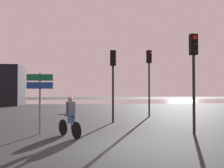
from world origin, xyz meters
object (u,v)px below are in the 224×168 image
(traffic_light_far_right, at_px, (149,71))
(traffic_light_near_right, at_px, (194,64))
(direction_sign_post, at_px, (40,92))
(cyclist, at_px, (70,117))
(traffic_light_center, at_px, (113,72))

(traffic_light_far_right, height_order, traffic_light_near_right, traffic_light_far_right)
(direction_sign_post, relative_size, cyclist, 1.60)
(traffic_light_center, height_order, traffic_light_near_right, traffic_light_near_right)
(direction_sign_post, bearing_deg, traffic_light_center, -135.89)
(traffic_light_center, bearing_deg, direction_sign_post, 44.43)
(traffic_light_far_right, distance_m, traffic_light_near_right, 7.04)
(traffic_light_near_right, distance_m, direction_sign_post, 6.68)
(traffic_light_center, relative_size, cyclist, 2.58)
(traffic_light_near_right, xyz_separation_m, cyclist, (-5.22, -0.20, -2.17))
(traffic_light_center, bearing_deg, traffic_light_far_right, -135.11)
(traffic_light_near_right, height_order, cyclist, traffic_light_near_right)
(traffic_light_center, distance_m, cyclist, 5.28)
(traffic_light_near_right, distance_m, cyclist, 5.66)
(traffic_light_center, relative_size, traffic_light_near_right, 0.98)
(traffic_light_center, height_order, direction_sign_post, traffic_light_center)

